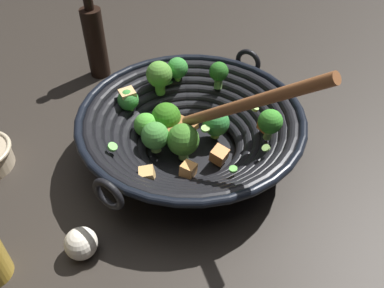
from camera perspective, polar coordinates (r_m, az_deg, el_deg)
name	(u,v)px	position (r m, az deg, el deg)	size (l,w,h in m)	color
ground_plane	(191,154)	(0.74, -0.15, -1.36)	(4.00, 4.00, 0.00)	#28231E
wok	(190,128)	(0.70, -0.23, 2.28)	(0.38, 0.38, 0.26)	black
soy_sauce_bottle	(95,40)	(0.93, -13.36, 13.88)	(0.04, 0.04, 0.21)	black
garlic_bulb	(81,243)	(0.61, -15.21, -13.23)	(0.05, 0.05, 0.05)	silver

